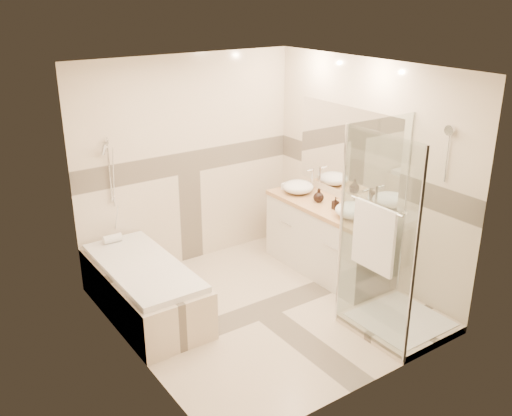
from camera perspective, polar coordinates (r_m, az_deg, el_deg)
room at (r=5.59m, az=1.01°, el=1.17°), size 2.82×3.02×2.52m
bathtub at (r=6.01m, az=-11.15°, el=-7.69°), size 0.75×1.70×0.56m
vanity at (r=6.74m, az=6.95°, el=-3.03°), size 0.58×1.62×0.85m
shower_enclosure at (r=5.72m, az=13.22°, el=-7.23°), size 0.96×0.93×2.04m
vessel_sink_near at (r=6.90m, az=4.23°, el=2.13°), size 0.38×0.38×0.15m
vessel_sink_far at (r=6.23m, az=9.70°, el=-0.21°), size 0.39×0.39×0.16m
faucet_near at (r=7.01m, az=5.63°, el=3.07°), size 0.11×0.03×0.27m
faucet_far at (r=6.35m, az=11.15°, el=0.93°), size 0.12×0.03×0.29m
amenity_bottle_a at (r=6.43m, az=7.95°, el=0.48°), size 0.07×0.07×0.14m
amenity_bottle_b at (r=6.62m, az=6.29°, el=1.28°), size 0.14×0.14×0.16m
folded_towels at (r=7.00m, az=3.62°, el=2.09°), size 0.19×0.26×0.08m
rolled_towel at (r=6.44m, az=-14.17°, el=-2.98°), size 0.20×0.09×0.09m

